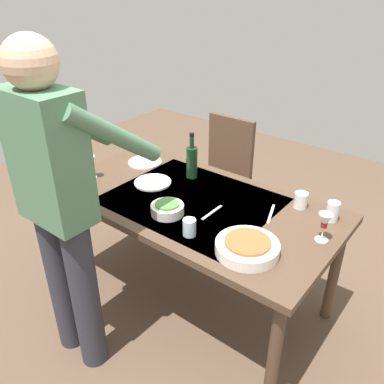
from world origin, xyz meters
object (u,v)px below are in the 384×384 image
Objects in this scene: wine_bottle at (192,161)px; dining_table at (192,210)px; dinner_plate_far at (145,162)px; side_bowl_salad at (167,209)px; water_cup_near_left at (333,211)px; dinner_plate_near at (153,182)px; chair_near at (223,168)px; serving_bowl_pasta at (247,247)px; water_cup_near_right at (301,200)px; wine_glass_left at (325,222)px; water_cup_far_left at (189,227)px; person_server at (60,200)px; wine_glass_right at (90,163)px.

dining_table is at bearing 128.50° from wine_bottle.
side_bowl_salad is at bearing 144.35° from dinner_plate_far.
dinner_plate_far is (1.29, 0.08, -0.05)m from water_cup_near_left.
chair_near is at bearing -88.99° from dinner_plate_near.
water_cup_near_right is at bearing -91.66° from serving_bowl_pasta.
wine_glass_left reaches higher than water_cup_far_left.
person_server is (0.22, 0.70, 0.30)m from dining_table.
wine_glass_left is 1.70× the size of water_cup_near_right.
wine_bottle is at bearing -51.50° from dining_table.
water_cup_near_right is 0.39× the size of dinner_plate_near.
dining_table is 0.37m from water_cup_far_left.
chair_near is 0.70m from dinner_plate_far.
person_server is at bearing 111.48° from dinner_plate_far.
dinner_plate_near is (0.10, -0.71, -0.23)m from person_server.
wine_glass_left is 1.07m from dinner_plate_near.
wine_bottle is 1.29× the size of dinner_plate_far.
water_cup_far_left is 0.50× the size of side_bowl_salad.
water_cup_near_right is (-0.86, 0.51, 0.24)m from chair_near.
side_bowl_salad is at bearing 177.56° from wine_glass_right.
wine_glass_left is at bearing 145.40° from chair_near.
wine_glass_left is 0.32m from water_cup_near_right.
wine_glass_right is (0.34, 1.00, 0.30)m from chair_near.
person_server is 1.24m from wine_glass_left.
water_cup_near_left is 1.29m from dinner_plate_far.
dining_table is at bearing 5.85° from wine_glass_left.
serving_bowl_pasta is at bearing -147.24° from person_server.
water_cup_near_right reaches higher than serving_bowl_pasta.
serving_bowl_pasta is at bearing 163.65° from dinner_plate_near.
water_cup_near_left is (-0.93, -0.99, -0.18)m from person_server.
dinner_plate_near is at bearing -29.30° from water_cup_far_left.
person_server is 0.71m from wine_glass_right.
chair_near is 1.21m from water_cup_near_left.
water_cup_far_left is (-0.21, 0.29, 0.11)m from dining_table.
wine_bottle is (-0.15, 0.59, 0.31)m from chair_near.
dinner_plate_far is (0.35, -0.90, -0.23)m from person_server.
water_cup_near_left is at bearing -111.51° from serving_bowl_pasta.
dinner_plate_near is at bearing -16.35° from serving_bowl_pasta.
person_server is 7.34× the size of dinner_plate_near.
serving_bowl_pasta is at bearing 52.78° from wine_glass_left.
wine_glass_left is (-0.93, 0.16, -0.01)m from wine_bottle.
water_cup_far_left reaches higher than serving_bowl_pasta.
side_bowl_salad is (0.72, 0.49, -0.02)m from water_cup_near_left.
wine_glass_right reaches higher than water_cup_near_left.
wine_bottle is at bearing -92.02° from person_server.
chair_near is 1.37m from serving_bowl_pasta.
wine_glass_right is at bearing 18.31° from water_cup_near_left.
wine_bottle is (-0.03, -0.93, -0.12)m from person_server.
chair_near is 1.10m from side_bowl_salad.
chair_near is 10.24× the size of water_cup_near_right.
water_cup_near_left is 0.47× the size of dinner_plate_near.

